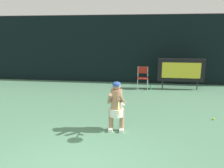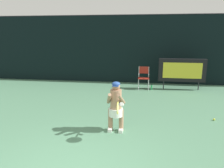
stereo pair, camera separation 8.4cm
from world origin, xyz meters
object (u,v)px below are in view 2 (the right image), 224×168
Objects in this scene: water_bottle at (152,87)px; tennis_racket at (118,108)px; scoreboard at (182,70)px; tennis_player at (116,105)px; tennis_ball_loose at (214,119)px; umpire_chair at (144,76)px.

water_bottle is 0.44× the size of tennis_racket.
scoreboard is at bearing 74.89° from tennis_racket.
scoreboard reaches higher than water_bottle.
scoreboard is 8.30× the size of water_bottle.
scoreboard is 5.60m from tennis_player.
water_bottle is at bearing 87.60° from tennis_racket.
water_bottle is at bearing -168.78° from scoreboard.
tennis_racket is 8.85× the size of tennis_ball_loose.
water_bottle is 4.86m from tennis_player.
water_bottle is at bearing 116.80° from tennis_ball_loose.
umpire_chair is at bearing 120.34° from tennis_ball_loose.
tennis_player is at bearing -99.14° from umpire_chair.
tennis_player is 20.63× the size of tennis_ball_loose.
scoreboard is 1.57× the size of tennis_player.
tennis_player is (-0.78, -4.87, 0.13)m from umpire_chair.
scoreboard is at bearing 62.38° from tennis_player.
tennis_ball_loose is (2.85, 1.70, -0.85)m from tennis_racket.
tennis_racket is (0.12, -0.57, 0.13)m from tennis_player.
tennis_racket is (-1.06, -5.24, 0.76)m from water_bottle.
umpire_chair is 4.08× the size of water_bottle.
scoreboard reaches higher than umpire_chair.
tennis_racket is at bearing -149.22° from tennis_ball_loose.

